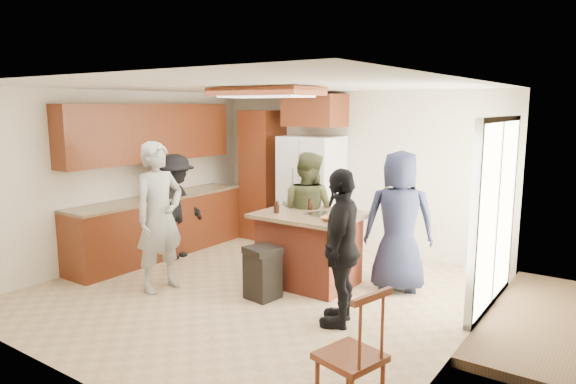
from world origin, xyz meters
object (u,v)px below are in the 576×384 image
Objects in this scene: person_behind_right at (399,221)px; spindle_chair at (352,358)px; person_behind_left at (307,213)px; refrigerator at (311,193)px; trash_bin at (263,272)px; person_side_right at (341,247)px; person_front_left at (159,217)px; kitchen_island at (309,248)px; person_counter at (175,207)px.

person_behind_right reaches higher than spindle_chair.
person_behind_right reaches higher than person_behind_left.
person_behind_right is 2.81m from spindle_chair.
trash_bin is (0.74, -2.24, -0.58)m from refrigerator.
person_behind_left is at bearing -60.12° from refrigerator.
person_side_right is at bearing 60.72° from person_behind_right.
spindle_chair is at bearing 125.15° from person_behind_left.
refrigerator is at bearing -53.84° from person_behind_right.
kitchen_island is at bearing -44.03° from person_front_left.
person_front_left is 1.03× the size of refrigerator.
refrigerator is 2.86× the size of trash_bin.
trash_bin is at bearing 91.28° from person_behind_left.
person_front_left is 1.96m from person_behind_left.
person_front_left reaches higher than kitchen_island.
person_side_right is 1.05× the size of person_counter.
person_behind_left is at bearing 94.61° from trash_bin.
person_front_left is at bearing 9.04° from person_behind_right.
person_behind_left is 1.30× the size of kitchen_island.
refrigerator is 2.43m from trash_bin.
trash_bin is (-0.18, -0.75, -0.16)m from kitchen_island.
person_side_right is (-0.09, -1.28, -0.05)m from person_behind_right.
person_behind_right is at bearing 44.45° from trash_bin.
trash_bin is at bearing -114.22° from person_side_right.
refrigerator is at bearing 121.46° from kitchen_island.
person_behind_right is 1.76× the size of spindle_chair.
refrigerator is 1.41× the size of kitchen_island.
person_counter is at bearing 44.30° from person_front_left.
person_counter is (-3.20, 0.68, -0.04)m from person_side_right.
refrigerator reaches higher than person_counter.
person_side_right is 1.23m from trash_bin.
spindle_chair is (0.78, -2.67, -0.42)m from person_behind_right.
refrigerator is (-1.85, 2.35, 0.07)m from person_side_right.
refrigerator is at bearing -5.22° from person_front_left.
trash_bin is at bearing 143.03° from spindle_chair.
person_front_left is at bearing -158.93° from trash_bin.
spindle_chair is (4.07, -2.07, -0.33)m from person_counter.
person_side_right is at bearing -104.29° from person_counter.
kitchen_island is (-1.03, -0.43, -0.40)m from person_behind_right.
trash_bin is at bearing -103.30° from kitchen_island.
person_front_left is 1.37m from person_counter.
person_counter is (-3.29, -0.60, -0.09)m from person_behind_right.
person_behind_right is (2.43, 1.66, -0.05)m from person_front_left.
kitchen_island is at bearing -151.19° from person_side_right.
person_behind_right reaches higher than trash_bin.
kitchen_island is (-0.93, 0.85, -0.35)m from person_side_right.
person_behind_left is 1.06× the size of person_counter.
spindle_chair is (0.87, -1.39, -0.37)m from person_side_right.
person_behind_right is 1.11× the size of person_counter.
trash_bin is (2.09, -0.58, -0.47)m from person_counter.
refrigerator is at bearing -41.35° from person_counter.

